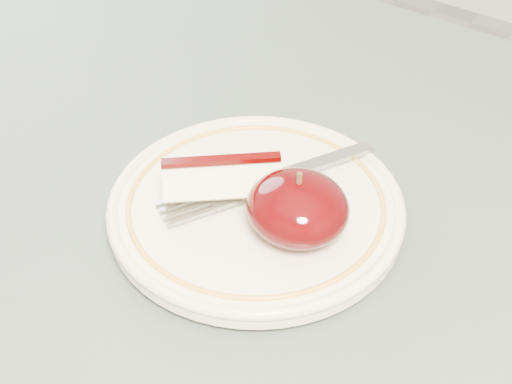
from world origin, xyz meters
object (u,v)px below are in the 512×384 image
Objects in this scene: table at (160,319)px; fork at (265,181)px; plate at (256,206)px; apple_half at (298,208)px.

fork is at bearing 63.18° from table.
apple_half is (0.04, -0.01, 0.03)m from plate.
apple_half is (0.09, 0.06, 0.13)m from table.
fork is at bearing 106.00° from plate.
fork reaches higher than table.
fork is at bearing 149.99° from apple_half.
apple_half is 0.43× the size of fork.
fork is (-0.05, 0.03, -0.02)m from apple_half.
fork is (-0.01, 0.02, 0.01)m from plate.
table is 0.13m from plate.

